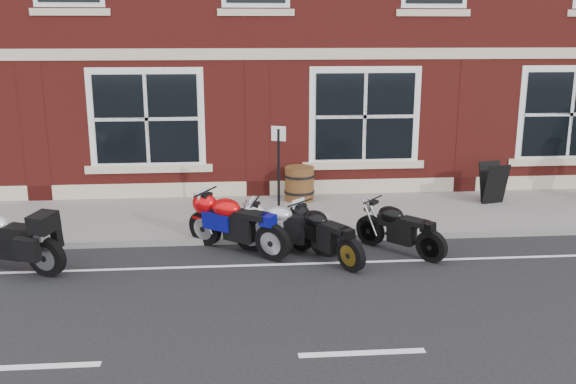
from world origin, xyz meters
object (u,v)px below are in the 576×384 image
at_px(moto_sport_silver, 287,226).
at_px(moto_naked_black, 399,227).
at_px(moto_sport_black, 324,232).
at_px(a_board_sign, 493,183).
at_px(barrel_planter, 299,183).
at_px(parking_sign, 279,170).
at_px(moto_sport_red, 237,221).
at_px(moto_touring_silver, 5,236).

height_order(moto_sport_silver, moto_naked_black, moto_sport_silver).
relative_size(moto_sport_black, moto_naked_black, 1.12).
relative_size(a_board_sign, barrel_planter, 1.19).
bearing_deg(parking_sign, moto_sport_black, -46.64).
bearing_deg(moto_sport_red, moto_touring_silver, 136.73).
bearing_deg(moto_sport_black, a_board_sign, 2.50).
height_order(moto_touring_silver, barrel_planter, moto_touring_silver).
height_order(moto_sport_black, a_board_sign, a_board_sign).
height_order(moto_touring_silver, parking_sign, parking_sign).
xyz_separation_m(moto_sport_red, moto_naked_black, (2.91, -0.29, -0.08)).
distance_m(moto_sport_red, moto_sport_black, 1.61).
bearing_deg(moto_sport_red, barrel_planter, 12.97).
height_order(moto_touring_silver, a_board_sign, moto_touring_silver).
distance_m(moto_sport_silver, a_board_sign, 5.56).
height_order(moto_sport_silver, a_board_sign, a_board_sign).
distance_m(moto_touring_silver, moto_sport_black, 5.36).
height_order(moto_sport_red, a_board_sign, a_board_sign).
relative_size(moto_touring_silver, moto_naked_black, 1.37).
relative_size(moto_sport_red, barrel_planter, 2.35).
height_order(moto_touring_silver, moto_sport_silver, moto_touring_silver).
bearing_deg(moto_sport_red, moto_sport_black, -71.76).
bearing_deg(a_board_sign, moto_sport_black, -158.06).
relative_size(moto_naked_black, parking_sign, 0.75).
bearing_deg(moto_naked_black, barrel_planter, 72.16).
bearing_deg(moto_sport_black, moto_sport_silver, 114.28).
bearing_deg(moto_naked_black, moto_sport_red, 133.20).
bearing_deg(moto_sport_silver, barrel_planter, 7.20).
height_order(barrel_planter, parking_sign, parking_sign).
xyz_separation_m(moto_touring_silver, moto_sport_silver, (4.75, 0.44, -0.08)).
relative_size(moto_naked_black, a_board_sign, 1.64).
xyz_separation_m(moto_naked_black, a_board_sign, (2.87, 2.80, 0.09)).
relative_size(moto_sport_red, moto_sport_silver, 0.94).
relative_size(moto_touring_silver, a_board_sign, 2.25).
bearing_deg(parking_sign, moto_touring_silver, -140.21).
height_order(moto_naked_black, barrel_planter, barrel_planter).
relative_size(moto_sport_red, moto_naked_black, 1.21).
bearing_deg(barrel_planter, moto_sport_red, -115.10).
bearing_deg(moto_sport_silver, a_board_sign, -44.61).
relative_size(moto_touring_silver, moto_sport_silver, 1.07).
height_order(a_board_sign, barrel_planter, a_board_sign).
relative_size(moto_sport_silver, a_board_sign, 2.11).
xyz_separation_m(moto_sport_black, a_board_sign, (4.27, 3.05, 0.08)).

